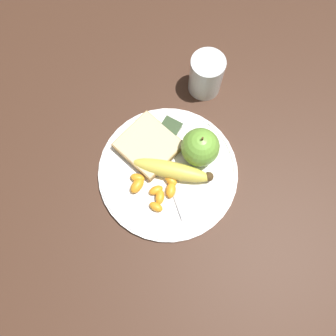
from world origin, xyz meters
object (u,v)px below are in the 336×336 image
juice_glass (206,76)px  apple (200,147)px  bread_slice (148,146)px  jam_packet (171,128)px  banana (173,169)px  plate (168,172)px  fork (167,171)px

juice_glass → apple: bearing=-66.7°
bread_slice → jam_packet: size_ratio=3.32×
apple → jam_packet: bearing=165.9°
banana → jam_packet: 0.09m
plate → fork: 0.01m
bread_slice → jam_packet: (0.02, 0.06, -0.00)m
juice_glass → fork: size_ratio=0.63×
plate → jam_packet: 0.09m
juice_glass → apple: 0.16m
apple → fork: 0.08m
plate → bread_slice: (-0.06, 0.02, 0.02)m
apple → plate: bearing=-120.1°
jam_packet → banana: bearing=-57.9°
juice_glass → plate: bearing=-82.3°
juice_glass → banana: (0.04, -0.21, -0.01)m
apple → jam_packet: 0.08m
plate → juice_glass: juice_glass is taller
apple → bread_slice: apple is taller
apple → banana: apple is taller
bread_slice → fork: bearing=-23.6°
plate → bread_slice: bearing=157.4°
apple → bread_slice: size_ratio=0.66×
banana → juice_glass: bearing=100.4°
bread_slice → plate: bearing=-22.6°
plate → banana: bearing=22.0°
plate → bread_slice: size_ratio=2.18×
banana → bread_slice: size_ratio=1.25×
juice_glass → banana: 0.21m
juice_glass → banana: bearing=-79.6°
apple → banana: size_ratio=0.52×
juice_glass → banana: juice_glass is taller
plate → fork: fork is taller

